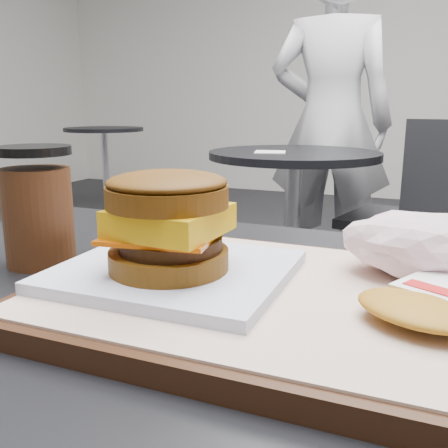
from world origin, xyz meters
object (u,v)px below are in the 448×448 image
(serving_tray, at_px, (274,299))
(breakfast_sandwich, at_px, (170,234))
(crumpled_wrapper, at_px, (418,244))
(patron, at_px, (330,124))
(hash_brown, at_px, (446,306))
(neighbor_chair, at_px, (418,211))
(neighbor_table, at_px, (293,199))
(coffee_cup, at_px, (38,211))

(serving_tray, xyz_separation_m, breakfast_sandwich, (-0.09, -0.01, 0.05))
(crumpled_wrapper, xyz_separation_m, patron, (-0.48, 2.12, 0.03))
(serving_tray, relative_size, hash_brown, 2.83)
(serving_tray, distance_m, neighbor_chair, 1.82)
(serving_tray, height_order, neighbor_table, serving_tray)
(hash_brown, xyz_separation_m, neighbor_chair, (-0.05, 1.81, -0.29))
(coffee_cup, distance_m, patron, 2.18)
(serving_tray, distance_m, patron, 2.23)
(hash_brown, xyz_separation_m, patron, (-0.50, 2.22, 0.04))
(serving_tray, distance_m, neighbor_table, 1.70)
(coffee_cup, bearing_deg, crumpled_wrapper, 7.89)
(neighbor_table, relative_size, patron, 0.44)
(breakfast_sandwich, height_order, crumpled_wrapper, breakfast_sandwich)
(crumpled_wrapper, relative_size, coffee_cup, 1.00)
(hash_brown, relative_size, neighbor_table, 0.18)
(hash_brown, relative_size, coffee_cup, 1.08)
(crumpled_wrapper, height_order, patron, patron)
(patron, bearing_deg, breakfast_sandwich, 92.75)
(serving_tray, height_order, breakfast_sandwich, breakfast_sandwich)
(hash_brown, bearing_deg, breakfast_sandwich, 179.35)
(serving_tray, height_order, coffee_cup, coffee_cup)
(serving_tray, relative_size, breakfast_sandwich, 1.98)
(crumpled_wrapper, xyz_separation_m, neighbor_chair, (-0.03, 1.72, -0.31))
(serving_tray, distance_m, hash_brown, 0.13)
(breakfast_sandwich, bearing_deg, crumpled_wrapper, 25.62)
(hash_brown, relative_size, neighbor_chair, 0.15)
(serving_tray, distance_m, coffee_cup, 0.27)
(breakfast_sandwich, relative_size, neighbor_chair, 0.22)
(patron, bearing_deg, crumpled_wrapper, 98.06)
(neighbor_table, bearing_deg, patron, 86.55)
(breakfast_sandwich, bearing_deg, neighbor_table, 101.09)
(hash_brown, xyz_separation_m, coffee_cup, (-0.39, 0.04, 0.03))
(neighbor_table, bearing_deg, crumpled_wrapper, -71.73)
(neighbor_table, bearing_deg, coffee_cup, -84.84)
(crumpled_wrapper, height_order, coffee_cup, coffee_cup)
(hash_brown, relative_size, patron, 0.08)
(breakfast_sandwich, distance_m, patron, 2.23)
(patron, bearing_deg, coffee_cup, 88.24)
(neighbor_table, distance_m, neighbor_chair, 0.51)
(breakfast_sandwich, distance_m, neighbor_table, 1.70)
(patron, bearing_deg, serving_tray, 95.01)
(breakfast_sandwich, relative_size, hash_brown, 1.43)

